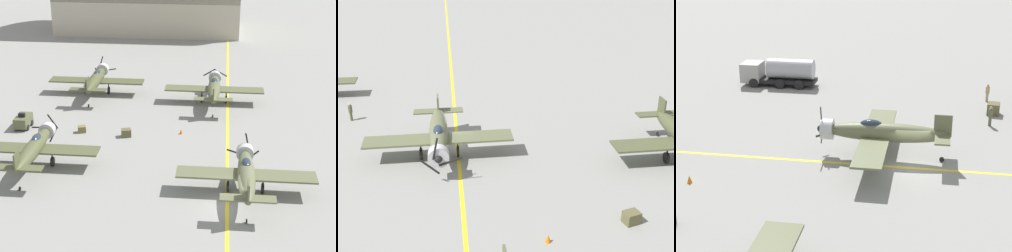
% 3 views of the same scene
% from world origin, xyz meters
% --- Properties ---
extents(ground_plane, '(400.00, 400.00, 0.00)m').
position_xyz_m(ground_plane, '(0.00, 0.00, 0.00)').
color(ground_plane, gray).
extents(taxiway_stripe, '(0.30, 160.00, 0.01)m').
position_xyz_m(taxiway_stripe, '(0.00, 0.00, 0.00)').
color(taxiway_stripe, yellow).
rests_on(taxiway_stripe, ground).
extents(airplane_mid_center, '(12.00, 9.98, 3.77)m').
position_xyz_m(airplane_mid_center, '(1.52, 2.39, 2.01)').
color(airplane_mid_center, '#5B6042').
rests_on(airplane_mid_center, ground).
extents(fuel_tanker, '(2.67, 8.00, 2.98)m').
position_xyz_m(fuel_tanker, '(19.26, 15.30, 1.51)').
color(fuel_tanker, black).
rests_on(fuel_tanker, ground).
extents(ground_crew_walking, '(0.39, 0.39, 1.77)m').
position_xyz_m(ground_crew_walking, '(10.04, -6.23, 0.97)').
color(ground_crew_walking, '#515638').
rests_on(ground_crew_walking, ground).
extents(ground_crew_inspecting, '(0.39, 0.39, 1.79)m').
position_xyz_m(ground_crew_inspecting, '(17.12, -6.45, 0.98)').
color(ground_crew_inspecting, tan).
rests_on(ground_crew_inspecting, ground).
extents(supply_crate_mid_lane, '(1.43, 1.25, 1.06)m').
position_xyz_m(supply_crate_mid_lane, '(13.27, -6.76, 0.53)').
color(supply_crate_mid_lane, brown).
rests_on(supply_crate_mid_lane, ground).
extents(traffic_cone, '(0.36, 0.36, 0.55)m').
position_xyz_m(traffic_cone, '(-4.97, 14.70, 0.28)').
color(traffic_cone, orange).
rests_on(traffic_cone, ground).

